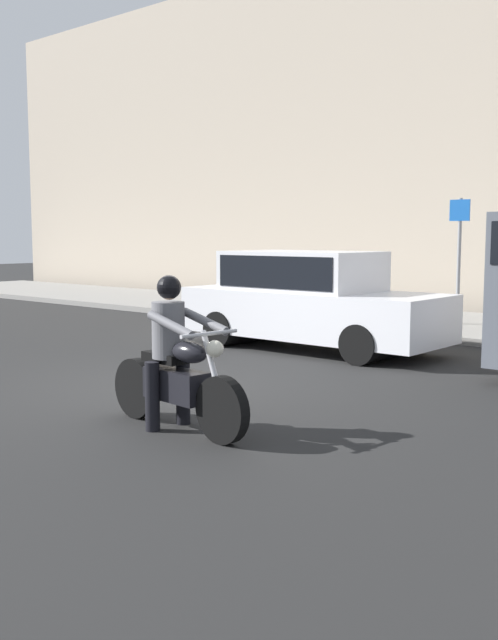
{
  "coord_description": "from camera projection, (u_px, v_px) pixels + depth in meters",
  "views": [
    {
      "loc": [
        7.02,
        -6.83,
        1.99
      ],
      "look_at": [
        1.63,
        -0.56,
        1.04
      ],
      "focal_mm": 41.4,
      "sensor_mm": 36.0,
      "label": 1
    }
  ],
  "objects": [
    {
      "name": "street_sign_post",
      "position": [
        459.0,
        248.0,
        15.35
      ],
      "size": [
        0.44,
        0.08,
        2.62
      ],
      "color": "gray",
      "rests_on": "sidewalk_slab"
    },
    {
      "name": "motorcycle_with_rider_gray",
      "position": [
        175.0,
        367.0,
        7.55
      ],
      "size": [
        2.07,
        0.7,
        1.59
      ],
      "color": "black",
      "rests_on": "ground_plane"
    },
    {
      "name": "parked_sedan_white",
      "position": [
        308.0,
        299.0,
        12.91
      ],
      "size": [
        4.75,
        1.82,
        1.72
      ],
      "color": "silver",
      "rests_on": "ground_plane"
    },
    {
      "name": "sidewalk_slab",
      "position": [
        450.0,
        325.0,
        15.94
      ],
      "size": [
        40.0,
        4.4,
        0.14
      ],
      "primitive_type": "cube",
      "color": "gray",
      "rests_on": "ground_plane"
    },
    {
      "name": "ground_plane",
      "position": [
        184.0,
        384.0,
        9.92
      ],
      "size": [
        80.0,
        80.0,
        0.0
      ],
      "primitive_type": "plane",
      "color": "black"
    }
  ]
}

